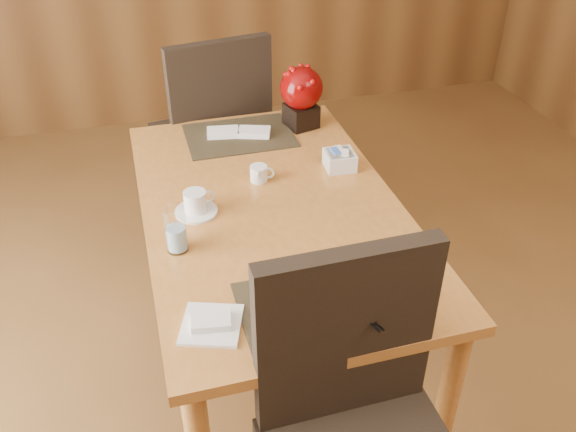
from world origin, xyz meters
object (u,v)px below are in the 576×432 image
object	(u,v)px
creamer_jug	(259,173)
near_chair	(359,426)
dining_table	(272,227)
berry_decor	(301,94)
water_glass	(176,229)
far_chair	(214,128)
soup_setting	(336,302)
coffee_cup	(196,204)
bread_plate	(212,325)
sugar_caddy	(340,160)

from	to	relation	value
creamer_jug	near_chair	world-z (taller)	near_chair
dining_table	berry_decor	xyz separation A→B (m)	(0.28, 0.57, 0.25)
water_glass	far_chair	world-z (taller)	far_chair
soup_setting	coffee_cup	world-z (taller)	soup_setting
bread_plate	dining_table	bearing A→B (deg)	60.31
far_chair	creamer_jug	bearing A→B (deg)	83.92
dining_table	water_glass	bearing A→B (deg)	-154.32
creamer_jug	bread_plate	distance (m)	0.77
soup_setting	creamer_jug	distance (m)	0.77
berry_decor	far_chair	bearing A→B (deg)	132.40
coffee_cup	creamer_jug	size ratio (longest dim) A/B	1.76
far_chair	bread_plate	bearing A→B (deg)	70.51
far_chair	berry_decor	bearing A→B (deg)	122.79
soup_setting	water_glass	world-z (taller)	water_glass
sugar_caddy	near_chair	world-z (taller)	near_chair
dining_table	far_chair	distance (m)	0.94
far_chair	coffee_cup	bearing A→B (deg)	67.17
water_glass	dining_table	bearing A→B (deg)	25.68
berry_decor	dining_table	bearing A→B (deg)	-116.16
berry_decor	far_chair	xyz separation A→B (m)	(-0.33, 0.36, -0.29)
berry_decor	bread_plate	bearing A→B (deg)	-117.90
sugar_caddy	creamer_jug	bearing A→B (deg)	-178.45
berry_decor	near_chair	bearing A→B (deg)	-100.55
soup_setting	creamer_jug	world-z (taller)	soup_setting
water_glass	near_chair	distance (m)	0.81
creamer_jug	water_glass	bearing A→B (deg)	-118.13
dining_table	bread_plate	size ratio (longest dim) A/B	9.31
near_chair	berry_decor	bearing A→B (deg)	78.67
berry_decor	bread_plate	world-z (taller)	berry_decor
coffee_cup	near_chair	size ratio (longest dim) A/B	0.14
soup_setting	bread_plate	bearing A→B (deg)	160.05
soup_setting	far_chair	world-z (taller)	far_chair
water_glass	bread_plate	size ratio (longest dim) A/B	0.99
creamer_jug	far_chair	bearing A→B (deg)	110.79
soup_setting	far_chair	distance (m)	1.54
near_chair	far_chair	distance (m)	1.79
coffee_cup	water_glass	bearing A→B (deg)	-114.49
coffee_cup	far_chair	bearing A→B (deg)	76.78
soup_setting	creamer_jug	bearing A→B (deg)	82.01
coffee_cup	berry_decor	xyz separation A→B (m)	(0.54, 0.55, 0.12)
dining_table	coffee_cup	bearing A→B (deg)	175.11
soup_setting	sugar_caddy	world-z (taller)	soup_setting
berry_decor	bread_plate	distance (m)	1.26
soup_setting	water_glass	size ratio (longest dim) A/B	1.95
water_glass	creamer_jug	size ratio (longest dim) A/B	1.88
dining_table	soup_setting	world-z (taller)	soup_setting
coffee_cup	berry_decor	size ratio (longest dim) A/B	0.55
dining_table	bread_plate	world-z (taller)	bread_plate
dining_table	creamer_jug	xyz separation A→B (m)	(-0.00, 0.17, 0.13)
bread_plate	near_chair	world-z (taller)	near_chair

